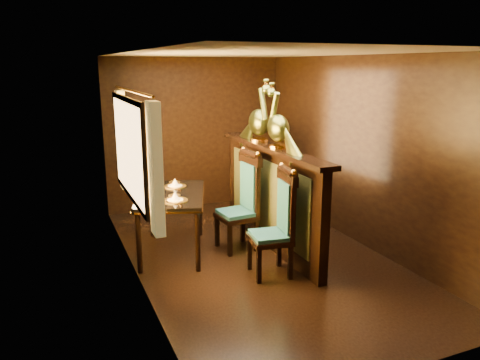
{
  "coord_description": "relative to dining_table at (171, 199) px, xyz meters",
  "views": [
    {
      "loc": [
        -2.35,
        -4.99,
        2.38
      ],
      "look_at": [
        -0.15,
        0.21,
        0.98
      ],
      "focal_mm": 35.0,
      "sensor_mm": 36.0,
      "label": 1
    }
  ],
  "objects": [
    {
      "name": "ground",
      "position": [
        0.94,
        -0.6,
        -0.72
      ],
      "size": [
        5.0,
        5.0,
        0.0
      ],
      "primitive_type": "plane",
      "color": "black",
      "rests_on": "ground"
    },
    {
      "name": "peacock_right",
      "position": [
        1.26,
        0.09,
        1.06
      ],
      "size": [
        0.26,
        0.7,
        0.84
      ],
      "primitive_type": null,
      "color": "#164429",
      "rests_on": "partition"
    },
    {
      "name": "peacock_left",
      "position": [
        1.26,
        -0.47,
        1.04
      ],
      "size": [
        0.25,
        0.67,
        0.8
      ],
      "primitive_type": null,
      "color": "#164429",
      "rests_on": "partition"
    },
    {
      "name": "room_shell",
      "position": [
        0.85,
        -0.58,
        0.86
      ],
      "size": [
        3.04,
        5.04,
        2.52
      ],
      "color": "black",
      "rests_on": "ground"
    },
    {
      "name": "partition",
      "position": [
        1.26,
        -0.3,
        -0.01
      ],
      "size": [
        0.26,
        2.7,
        1.36
      ],
      "color": "black",
      "rests_on": "ground"
    },
    {
      "name": "chair_left",
      "position": [
        0.98,
        -1.1,
        -0.06
      ],
      "size": [
        0.52,
        0.54,
        1.28
      ],
      "rotation": [
        0.0,
        0.0,
        -0.14
      ],
      "color": "black",
      "rests_on": "ground"
    },
    {
      "name": "chair_right",
      "position": [
        0.93,
        -0.2,
        -0.03
      ],
      "size": [
        0.51,
        0.53,
        1.32
      ],
      "rotation": [
        0.0,
        0.0,
        0.08
      ],
      "color": "black",
      "rests_on": "ground"
    },
    {
      "name": "dining_table",
      "position": [
        0.0,
        0.0,
        0.0
      ],
      "size": [
        1.22,
        1.54,
        1.0
      ],
      "rotation": [
        0.0,
        0.0,
        -0.34
      ],
      "color": "black",
      "rests_on": "ground"
    }
  ]
}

